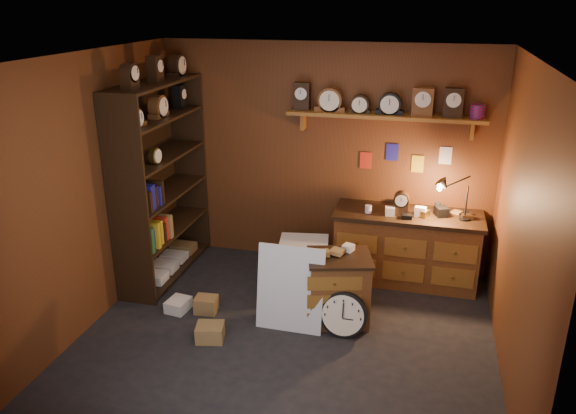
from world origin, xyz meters
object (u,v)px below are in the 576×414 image
Objects in this scene: shelving_unit at (158,174)px; big_round_clock at (343,315)px; low_cabinet at (339,286)px; workbench at (406,243)px.

big_round_clock is at bearing -19.92° from shelving_unit.
low_cabinet reaches higher than big_round_clock.
workbench is 3.54× the size of big_round_clock.
big_round_clock is at bearing -111.21° from workbench.
low_cabinet is 1.72× the size of big_round_clock.
shelving_unit reaches higher than low_cabinet.
shelving_unit is 2.45m from low_cabinet.
big_round_clock is at bearing -85.44° from low_cabinet.
workbench reaches higher than big_round_clock.
low_cabinet is (-0.62, -1.06, -0.08)m from workbench.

